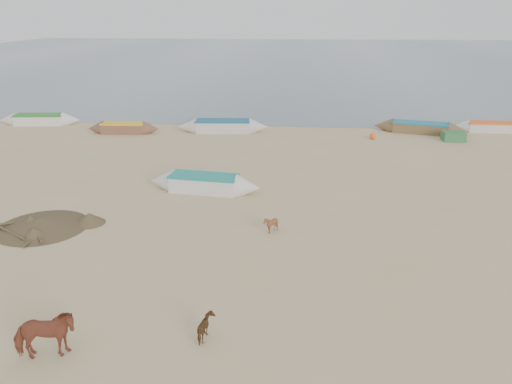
# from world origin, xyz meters

# --- Properties ---
(ground) EXTENTS (140.00, 140.00, 0.00)m
(ground) POSITION_xyz_m (0.00, 0.00, 0.00)
(ground) COLOR tan
(ground) RESTS_ON ground
(sea) EXTENTS (160.00, 160.00, 0.00)m
(sea) POSITION_xyz_m (0.00, 82.00, 0.01)
(sea) COLOR slate
(sea) RESTS_ON ground
(cow_adult) EXTENTS (1.85, 1.22, 1.43)m
(cow_adult) POSITION_xyz_m (-4.74, -6.78, 0.72)
(cow_adult) COLOR brown
(cow_adult) RESTS_ON ground
(calf_front) EXTENTS (0.77, 0.71, 0.76)m
(calf_front) POSITION_xyz_m (0.82, 1.80, 0.38)
(calf_front) COLOR brown
(calf_front) RESTS_ON ground
(calf_right) EXTENTS (0.81, 0.88, 0.72)m
(calf_right) POSITION_xyz_m (-0.58, -5.58, 0.36)
(calf_right) COLOR #53361B
(calf_right) RESTS_ON ground
(near_canoe) EXTENTS (6.07, 1.99, 0.90)m
(near_canoe) POSITION_xyz_m (-2.92, 6.55, 0.45)
(near_canoe) COLOR silver
(near_canoe) RESTS_ON ground
(debris_pile) EXTENTS (4.30, 4.30, 0.44)m
(debris_pile) POSITION_xyz_m (-9.11, 1.48, 0.22)
(debris_pile) COLOR brown
(debris_pile) RESTS_ON ground
(waterline_canoes) EXTENTS (58.43, 4.21, 0.95)m
(waterline_canoes) POSITION_xyz_m (-0.84, 20.37, 0.42)
(waterline_canoes) COLOR brown
(waterline_canoes) RESTS_ON ground
(beach_clutter) EXTENTS (46.48, 4.11, 0.64)m
(beach_clutter) POSITION_xyz_m (4.34, 19.53, 0.30)
(beach_clutter) COLOR #2B5F32
(beach_clutter) RESTS_ON ground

